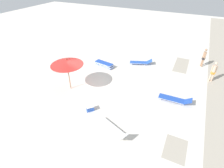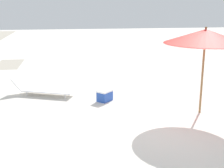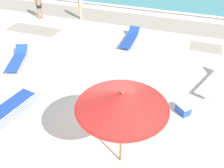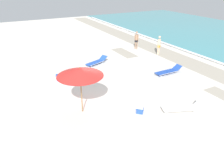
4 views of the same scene
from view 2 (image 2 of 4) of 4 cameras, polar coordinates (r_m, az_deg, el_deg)
The scene contains 4 objects.
ground_plane at distance 8.41m, azimuth 9.40°, elevation -8.43°, with size 60.00×60.00×0.16m.
beach_umbrella at distance 9.22m, azimuth 16.70°, elevation 8.32°, with size 2.34×2.34×2.54m.
sun_lounger_beside_umbrella at distance 11.30m, azimuth -12.57°, elevation -0.90°, with size 1.37×2.29×0.59m.
cooler_box at distance 10.37m, azimuth -1.33°, elevation -2.12°, with size 0.61×0.60×0.37m.
Camera 2 is at (-7.36, 2.38, 3.23)m, focal length 50.00 mm.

